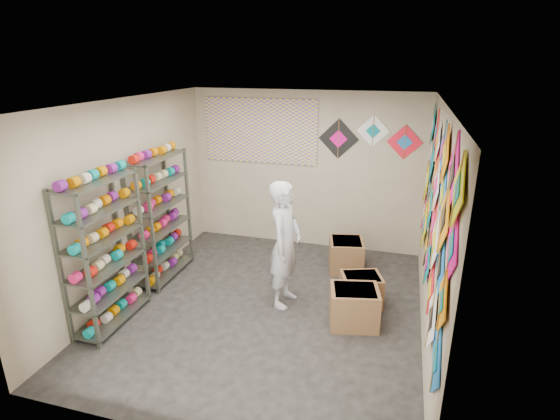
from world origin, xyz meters
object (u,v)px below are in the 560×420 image
(shelf_rack_front, at_px, (105,253))
(carton_b, at_px, (361,290))
(shopkeeper, at_px, (285,244))
(shelf_rack_back, at_px, (161,218))
(carton_a, at_px, (354,307))
(carton_c, at_px, (346,255))

(shelf_rack_front, xyz_separation_m, carton_b, (2.99, 1.28, -0.74))
(shopkeeper, xyz_separation_m, carton_b, (1.01, 0.23, -0.65))
(shelf_rack_back, height_order, carton_a, shelf_rack_back)
(shelf_rack_front, xyz_separation_m, shelf_rack_back, (0.00, 1.30, 0.00))
(carton_b, bearing_deg, carton_a, -113.55)
(carton_b, bearing_deg, shelf_rack_back, 160.17)
(shelf_rack_front, bearing_deg, carton_b, 23.16)
(carton_a, bearing_deg, carton_c, 89.30)
(shelf_rack_back, bearing_deg, shopkeeper, -7.30)
(shelf_rack_back, height_order, shopkeeper, shelf_rack_back)
(shopkeeper, bearing_deg, carton_c, -23.04)
(carton_b, relative_size, carton_c, 0.93)
(shelf_rack_back, relative_size, carton_a, 3.22)
(carton_a, xyz_separation_m, carton_b, (0.04, 0.50, -0.03))
(carton_c, bearing_deg, shelf_rack_front, -151.11)
(shopkeeper, height_order, carton_b, shopkeeper)
(shelf_rack_back, distance_m, carton_b, 3.08)
(carton_b, xyz_separation_m, carton_c, (-0.34, 0.98, 0.03))
(shelf_rack_front, height_order, carton_a, shelf_rack_front)
(shopkeeper, relative_size, carton_a, 2.92)
(carton_a, height_order, carton_b, carton_a)
(shelf_rack_front, xyz_separation_m, carton_a, (2.95, 0.77, -0.70))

